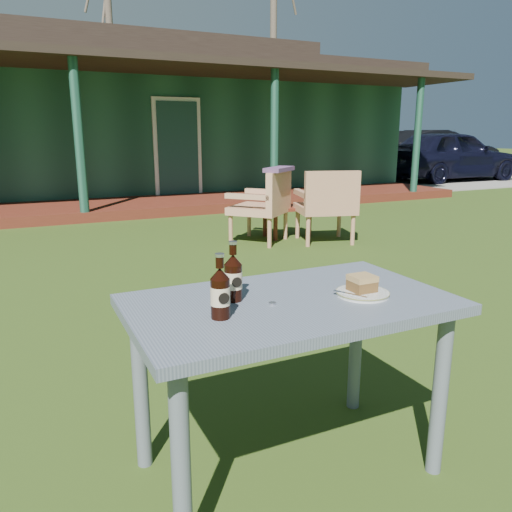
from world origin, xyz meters
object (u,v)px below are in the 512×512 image
car_near (450,156)px  plate (363,293)px  cafe_table (290,325)px  armchair_right (327,202)px  cola_bottle_near (233,277)px  armchair_left (265,203)px  cola_bottle_far (220,293)px  side_table (287,211)px  cake_slice (362,283)px  car_far (433,153)px

car_near → plate: bearing=132.8°
cafe_table → plate: (0.27, -0.08, 0.11)m
plate → armchair_right: (2.24, 3.64, -0.22)m
cola_bottle_near → armchair_left: 4.37m
car_near → cola_bottle_far: car_near is taller
armchair_right → side_table: armchair_right is taller
plate → cola_bottle_near: size_ratio=0.91×
car_near → cola_bottle_far: bearing=131.1°
cake_slice → car_near: bearing=42.5°
cola_bottle_near → side_table: cola_bottle_near is taller
car_far → side_table: size_ratio=7.28×
cake_slice → cola_bottle_far: 0.59m
car_near → armchair_right: bearing=125.8°
cola_bottle_far → armchair_left: (2.16, 4.00, -0.31)m
car_far → side_table: 11.55m
car_near → side_table: 9.51m
car_near → cafe_table: bearing=131.8°
cola_bottle_near → armchair_right: 4.43m
cake_slice → side_table: 4.65m
car_near → cafe_table: (-10.33, -9.15, -0.10)m
cafe_table → plate: size_ratio=5.88×
armchair_right → side_table: 0.63m
cafe_table → cake_slice: cake_slice is taller
car_near → side_table: car_near is taller
car_far → cake_slice: (-11.24, -11.08, 0.05)m
cola_bottle_near → car_near: bearing=40.8°
car_far → plate: bearing=138.0°
armchair_left → armchair_right: armchair_right is taller
car_far → cafe_table: (-11.52, -11.01, -0.10)m
cake_slice → cola_bottle_near: cola_bottle_near is taller
cafe_table → cake_slice: size_ratio=13.04×
cafe_table → cola_bottle_far: cola_bottle_far is taller
car_far → side_table: car_far is taller
car_near → cola_bottle_near: 13.90m
armchair_right → armchair_left: bearing=151.6°
cola_bottle_near → side_table: size_ratio=0.37×
car_near → armchair_left: 9.96m
plate → side_table: plate is taller
car_far → cola_bottle_near: 16.02m
car_far → cafe_table: 15.94m
cola_bottle_near → cola_bottle_far: (-0.11, -0.15, -0.00)m
cola_bottle_near → armchair_left: cola_bottle_near is taller
cake_slice → cola_bottle_near: 0.50m
armchair_left → side_table: size_ratio=1.49×
car_near → cola_bottle_far: 14.07m
car_near → cake_slice: size_ratio=45.94×
car_far → cake_slice: size_ratio=47.50×
car_near → cake_slice: car_near is taller
cola_bottle_far → armchair_right: size_ratio=0.25×
car_far → side_table: bearing=130.1°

